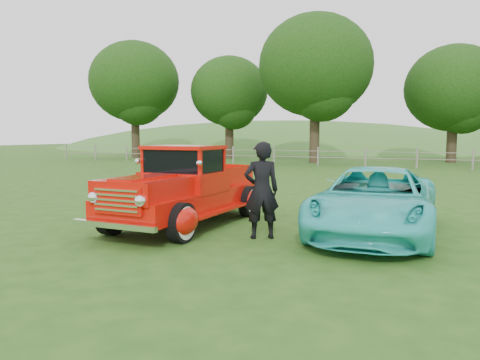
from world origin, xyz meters
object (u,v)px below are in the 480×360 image
at_px(tree_near_west, 316,66).
at_px(teal_sedan, 375,201).
at_px(tree_mid_west, 229,92).
at_px(tree_far_west, 134,82).
at_px(red_pickup, 186,190).
at_px(man, 262,190).
at_px(tree_near_east, 454,88).

height_order(tree_near_west, teal_sedan, tree_near_west).
height_order(tree_mid_west, teal_sedan, tree_mid_west).
relative_size(tree_mid_west, teal_sedan, 1.73).
distance_m(tree_mid_west, tree_near_west, 8.63).
bearing_deg(tree_far_west, red_pickup, -52.44).
height_order(tree_far_west, man, tree_far_west).
xyz_separation_m(tree_near_west, red_pickup, (3.03, -23.74, -6.00)).
xyz_separation_m(tree_far_west, red_pickup, (19.03, -24.74, -5.69)).
height_order(tree_near_west, tree_near_east, tree_near_west).
xyz_separation_m(tree_mid_west, man, (13.05, -27.33, -4.61)).
bearing_deg(teal_sedan, man, -149.48).
xyz_separation_m(tree_near_east, red_pickup, (-5.97, -27.74, -4.45)).
height_order(tree_near_east, red_pickup, tree_near_east).
bearing_deg(teal_sedan, tree_mid_west, 119.24).
bearing_deg(tree_mid_west, tree_near_east, 3.37).
relative_size(tree_far_west, tree_near_west, 0.95).
height_order(teal_sedan, man, man).
xyz_separation_m(tree_near_west, man, (5.05, -24.33, -5.85)).
bearing_deg(man, tree_near_west, -109.97).
height_order(tree_far_west, red_pickup, tree_far_west).
bearing_deg(tree_near_west, red_pickup, -82.73).
height_order(tree_far_west, teal_sedan, tree_far_west).
bearing_deg(tree_far_west, tree_near_east, 6.84).
bearing_deg(man, tree_near_east, -129.63).
distance_m(tree_far_west, man, 33.40).
relative_size(tree_near_west, tree_near_east, 1.25).
height_order(tree_mid_west, tree_near_west, tree_near_west).
bearing_deg(tree_mid_west, tree_far_west, -165.96).
distance_m(tree_near_east, teal_sedan, 27.58).
relative_size(tree_far_west, man, 5.26).
height_order(tree_mid_west, tree_near_east, tree_mid_west).
bearing_deg(red_pickup, tree_near_west, 99.24).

